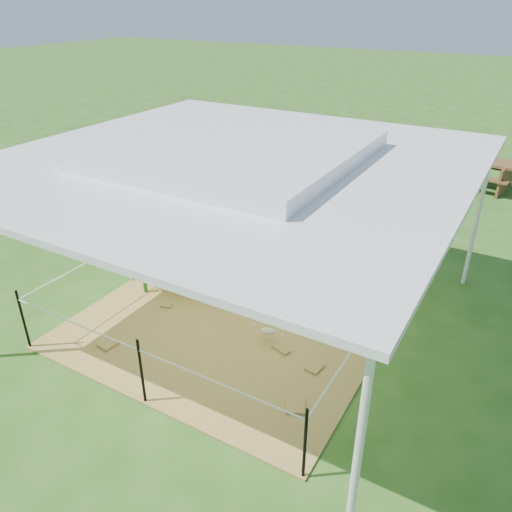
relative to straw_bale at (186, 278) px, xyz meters
The scene contains 13 objects.
ground 1.29m from the straw_bale, 11.49° to the right, with size 90.00×90.00×0.00m, color #2D5919.
hay_patch 1.28m from the straw_bale, 11.49° to the right, with size 4.60×4.60×0.03m, color brown.
canopy_tent 2.76m from the straw_bale, 11.49° to the right, with size 6.30×6.30×2.90m.
rope_fence 1.33m from the straw_bale, 11.49° to the right, with size 4.54×4.54×1.00m.
straw_bale is the anchor object (origin of this frame).
dark_cloth 0.23m from the straw_bale, ahead, with size 0.99×0.52×0.05m, color black.
woman 0.77m from the straw_bale, ahead, with size 0.41×0.27×1.12m, color #B92F12.
green_bottle 0.71m from the straw_bale, 140.71° to the right, with size 0.07×0.07×0.26m, color #186C18.
pony 1.24m from the straw_bale, 14.87° to the left, with size 0.46×1.02×0.86m, color #47474C.
pink_hat 1.41m from the straw_bale, 14.87° to the left, with size 0.27×0.27×0.12m, color pink.
foal 2.10m from the straw_bale, 17.07° to the right, with size 0.77×0.43×0.43m, color beige, non-canonical shape.
picnic_table_near 9.12m from the straw_bale, 66.90° to the left, with size 1.85×1.34×0.77m, color brown.
distant_person 8.38m from the straw_bale, 69.28° to the left, with size 0.51×0.40×1.04m, color blue.
Camera 1 is at (3.67, -5.72, 4.68)m, focal length 35.00 mm.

